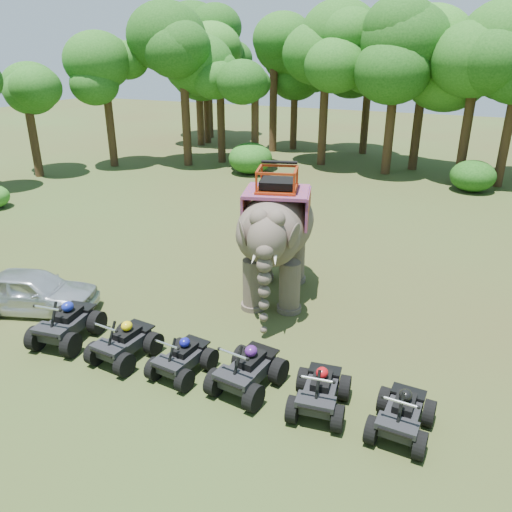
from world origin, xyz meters
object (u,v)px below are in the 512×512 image
object	(u,v)px
parked_car	(32,291)
atv_1	(124,337)
atv_0	(65,319)
atv_5	(403,409)
atv_3	(247,364)
atv_4	(320,386)
elephant	(276,233)
atv_2	(182,353)

from	to	relation	value
parked_car	atv_1	bearing A→B (deg)	-120.87
atv_0	atv_5	distance (m)	9.04
parked_car	atv_5	distance (m)	11.26
atv_3	atv_4	world-z (taller)	atv_3
elephant	atv_4	world-z (taller)	elephant
elephant	atv_2	bearing A→B (deg)	-110.66
atv_0	parked_car	bearing A→B (deg)	150.09
atv_1	atv_5	distance (m)	7.04
atv_4	atv_5	world-z (taller)	atv_4
atv_5	atv_0	bearing A→B (deg)	-176.48
parked_car	atv_3	distance (m)	7.68
atv_1	atv_4	size ratio (longest dim) A/B	1.02
atv_4	atv_5	xyz separation A→B (m)	(1.79, 0.00, -0.01)
atv_2	atv_4	world-z (taller)	atv_4
atv_2	elephant	bearing A→B (deg)	91.00
atv_5	parked_car	bearing A→B (deg)	178.75
elephant	atv_3	bearing A→B (deg)	-90.83
parked_car	atv_0	size ratio (longest dim) A/B	2.11
atv_1	atv_3	distance (m)	3.45
atv_0	atv_2	bearing A→B (deg)	-7.34
parked_car	atv_1	size ratio (longest dim) A/B	2.32
parked_car	atv_1	world-z (taller)	parked_car
atv_2	atv_5	xyz separation A→B (m)	(5.32, 0.14, 0.02)
atv_0	atv_2	world-z (taller)	atv_0
parked_car	atv_1	distance (m)	4.30
atv_3	atv_4	xyz separation A→B (m)	(1.80, -0.02, -0.05)
elephant	atv_0	world-z (taller)	elephant
parked_car	atv_1	xyz separation A→B (m)	(4.20, -0.93, -0.04)
atv_3	atv_5	xyz separation A→B (m)	(3.59, -0.01, -0.06)
parked_car	atv_2	distance (m)	5.98
atv_3	atv_5	bearing A→B (deg)	6.82
parked_car	atv_4	size ratio (longest dim) A/B	2.37
atv_3	atv_2	bearing A→B (deg)	-167.83
elephant	atv_1	size ratio (longest dim) A/B	3.00
atv_1	atv_3	world-z (taller)	atv_3
atv_0	atv_5	xyz separation A→B (m)	(9.03, 0.17, -0.08)
atv_2	atv_4	distance (m)	3.52
atv_0	atv_2	xyz separation A→B (m)	(3.72, 0.03, -0.11)
atv_1	atv_5	xyz separation A→B (m)	(7.04, 0.20, -0.02)
atv_0	atv_4	distance (m)	7.24
elephant	atv_5	distance (m)	7.07
parked_car	atv_4	xyz separation A→B (m)	(9.44, -0.73, -0.05)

